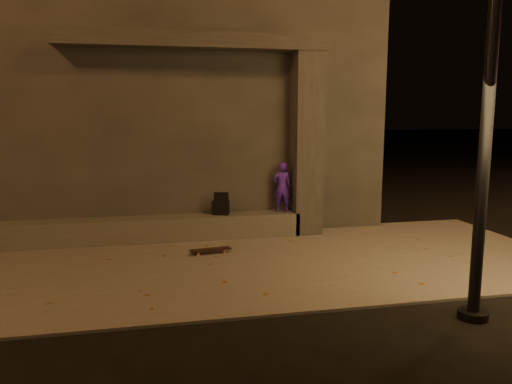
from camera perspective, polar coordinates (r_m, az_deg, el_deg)
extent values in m
plane|color=black|center=(6.46, 1.27, -13.47)|extent=(120.00, 120.00, 0.00)
cube|color=#645F58|center=(8.29, -1.97, -8.14)|extent=(11.00, 4.40, 0.04)
cube|color=#34312F|center=(12.31, -10.49, 9.52)|extent=(9.00, 5.00, 5.20)
cube|color=#57554E|center=(9.80, -12.51, -4.17)|extent=(6.00, 0.55, 0.45)
cube|color=#34312F|center=(10.06, 5.79, 5.42)|extent=(0.55, 0.55, 3.60)
cube|color=#34312F|center=(9.73, -7.10, 16.73)|extent=(5.00, 0.70, 0.28)
imported|color=#451BB5|center=(10.01, 2.99, 0.56)|extent=(0.40, 0.30, 1.01)
cube|color=black|center=(9.82, -4.06, -1.81)|extent=(0.37, 0.30, 0.27)
cube|color=black|center=(9.78, -4.07, -0.50)|extent=(0.28, 0.12, 0.19)
cube|color=black|center=(8.79, -5.23, -6.55)|extent=(0.74, 0.28, 0.01)
cylinder|color=#A66842|center=(8.93, -3.85, -6.60)|extent=(0.05, 0.04, 0.05)
cylinder|color=#A66842|center=(8.80, -3.59, -6.83)|extent=(0.05, 0.04, 0.05)
cylinder|color=#A66842|center=(8.81, -6.85, -6.86)|extent=(0.05, 0.04, 0.05)
cylinder|color=#A66842|center=(8.68, -6.64, -7.10)|extent=(0.05, 0.04, 0.05)
cube|color=#99999E|center=(8.86, -3.72, -6.52)|extent=(0.07, 0.15, 0.01)
cube|color=#99999E|center=(8.74, -6.75, -6.78)|extent=(0.07, 0.15, 0.01)
cylinder|color=black|center=(6.77, 23.54, -12.72)|extent=(0.36, 0.36, 0.10)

